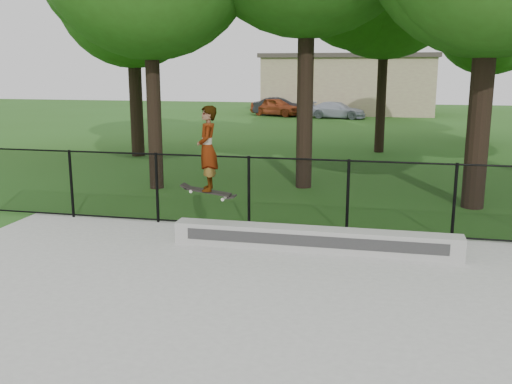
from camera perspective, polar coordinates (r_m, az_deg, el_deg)
grind_ledge at (r=10.38m, az=5.81°, el=-4.72°), size 5.17×0.40×0.41m
car_a at (r=40.28m, az=2.04°, el=8.53°), size 4.03×2.90×1.28m
car_b at (r=40.90m, az=2.43°, el=8.58°), size 3.68×1.93×1.27m
car_c at (r=38.62m, az=8.12°, el=8.11°), size 3.68×2.14×1.09m
skater_airborne at (r=10.32m, az=-4.87°, el=4.14°), size 0.84×0.64×1.68m
chainlink_fence at (r=11.35m, az=9.16°, el=-0.48°), size 16.06×0.06×1.50m
distant_building at (r=43.25m, az=9.23°, el=10.66°), size 12.40×6.40×4.30m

